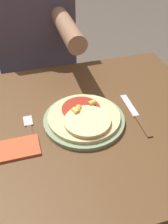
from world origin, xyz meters
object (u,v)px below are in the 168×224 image
Objects in this scene: pizza at (84,117)px; person_diner at (36,49)px; plate at (84,120)px; fork at (30,132)px; dining_table at (73,151)px; knife at (136,115)px.

pizza is 0.59m from person_diner.
fork is (-0.17, -0.00, -0.00)m from plate.
person_diner is at bearing 97.15° from plate.
fork is at bearing -179.36° from plate.
dining_table is at bearing 0.71° from fork.
plate is at bearing 0.39° from dining_table.
plate reaches higher than fork.
plate is 1.13× the size of pizza.
pizza reaches higher than knife.
dining_table is 0.60m from person_diner.
knife is (0.21, -0.02, 0.13)m from dining_table.
plate is 1.18× the size of knife.
fork reaches higher than dining_table.
fork is 0.79× the size of knife.
knife is at bearing -6.42° from plate.
dining_table is 3.70× the size of plate.
pizza is at bearing 175.45° from knife.
pizza is at bearing -90.22° from plate.
pizza is 0.18m from knife.
dining_table is 4.37× the size of knife.
pizza reaches higher than dining_table.
plate is (0.04, 0.00, 0.14)m from dining_table.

